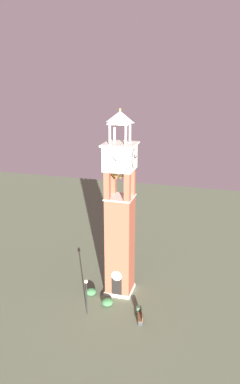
{
  "coord_description": "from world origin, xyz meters",
  "views": [
    {
      "loc": [
        10.06,
        -35.61,
        23.62
      ],
      "look_at": [
        0.0,
        0.0,
        11.38
      ],
      "focal_mm": 36.39,
      "sensor_mm": 36.0,
      "label": 1
    }
  ],
  "objects_px": {
    "clock_tower": "(120,221)",
    "lamp_post": "(86,290)",
    "trash_bin": "(139,310)",
    "park_bench": "(141,316)"
  },
  "relations": [
    {
      "from": "clock_tower",
      "to": "trash_bin",
      "type": "relative_size",
      "value": 24.55
    },
    {
      "from": "lamp_post",
      "to": "trash_bin",
      "type": "bearing_deg",
      "value": 16.05
    },
    {
      "from": "park_bench",
      "to": "lamp_post",
      "type": "relative_size",
      "value": 0.43
    },
    {
      "from": "park_bench",
      "to": "trash_bin",
      "type": "height_order",
      "value": "park_bench"
    },
    {
      "from": "trash_bin",
      "to": "lamp_post",
      "type": "bearing_deg",
      "value": -163.95
    },
    {
      "from": "clock_tower",
      "to": "lamp_post",
      "type": "height_order",
      "value": "clock_tower"
    },
    {
      "from": "park_bench",
      "to": "lamp_post",
      "type": "distance_m",
      "value": 5.81
    },
    {
      "from": "lamp_post",
      "to": "trash_bin",
      "type": "xyz_separation_m",
      "value": [
        4.94,
        1.42,
        -2.25
      ]
    },
    {
      "from": "clock_tower",
      "to": "lamp_post",
      "type": "xyz_separation_m",
      "value": [
        -2.04,
        -4.87,
        -5.59
      ]
    },
    {
      "from": "clock_tower",
      "to": "trash_bin",
      "type": "xyz_separation_m",
      "value": [
        2.9,
        -3.44,
        -7.84
      ]
    }
  ]
}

